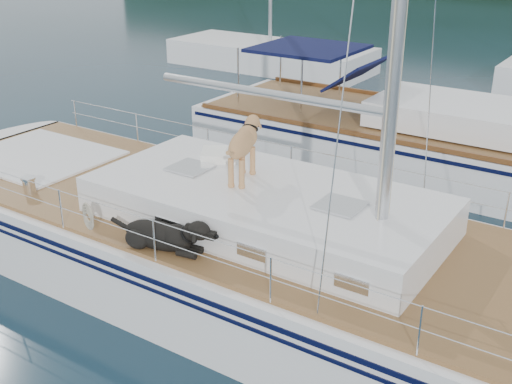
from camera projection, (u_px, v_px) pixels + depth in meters
The scene contains 4 objects.
ground at pixel (224, 280), 10.41m from camera, with size 120.00×120.00×0.00m, color black.
main_sailboat at pixel (227, 244), 10.09m from camera, with size 12.00×3.80×14.01m.
neighbor_sailboat at pixel (432, 146), 14.64m from camera, with size 11.00×3.50×13.30m.
bg_boat_west at pixel (270, 57), 25.03m from camera, with size 8.00×3.00×11.65m.
Camera 1 is at (5.42, -7.22, 5.40)m, focal length 45.00 mm.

